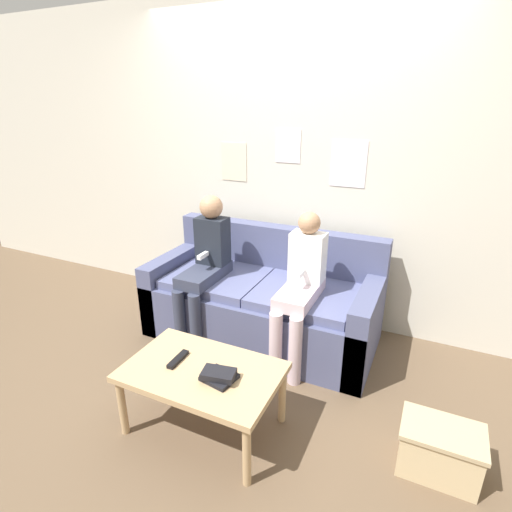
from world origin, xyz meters
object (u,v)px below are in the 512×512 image
Objects in this scene: person_right at (301,284)px; tv_remote at (178,359)px; coffee_table at (202,376)px; person_left at (205,262)px; couch at (263,302)px; storage_box at (439,450)px.

person_right is 6.39× the size of tv_remote.
person_left reaches higher than coffee_table.
couch is 1.06m from tv_remote.
tv_remote is at bearing -93.38° from couch.
couch is 1.07m from coffee_table.
person_left is 1.04× the size of person_right.
storage_box is (1.35, -0.81, -0.15)m from couch.
person_right is at bearing 147.72° from storage_box.
person_left reaches higher than storage_box.
person_left is 0.96m from tv_remote.
tv_remote is (-0.16, 0.01, 0.06)m from coffee_table.
couch is 1.58m from storage_box.
couch is 0.57m from person_left.
tv_remote is (-0.06, -1.06, 0.12)m from couch.
couch is at bearing 24.69° from person_left.
person_right reaches higher than tv_remote.
person_right is (0.78, -0.01, -0.03)m from person_left.
coffee_table is at bearing -4.11° from tv_remote.
coffee_table is 0.79× the size of person_right.
storage_box is at bearing -19.64° from person_left.
person_right is at bearing -0.67° from person_left.
couch is 0.53m from person_right.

